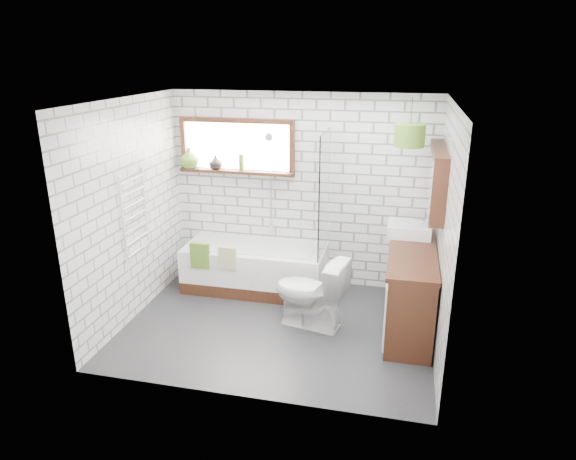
% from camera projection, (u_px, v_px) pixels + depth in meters
% --- Properties ---
extents(floor, '(3.40, 2.60, 0.01)m').
position_uv_depth(floor, '(278.00, 326.00, 5.85)').
color(floor, '#252528').
rests_on(floor, ground).
extents(ceiling, '(3.40, 2.60, 0.01)m').
position_uv_depth(ceiling, '(276.00, 100.00, 5.02)').
color(ceiling, white).
rests_on(ceiling, ground).
extents(wall_back, '(3.40, 0.01, 2.50)m').
position_uv_depth(wall_back, '(302.00, 191.00, 6.63)').
color(wall_back, white).
rests_on(wall_back, ground).
extents(wall_front, '(3.40, 0.01, 2.50)m').
position_uv_depth(wall_front, '(239.00, 270.00, 4.23)').
color(wall_front, white).
rests_on(wall_front, ground).
extents(wall_left, '(0.01, 2.60, 2.50)m').
position_uv_depth(wall_left, '(131.00, 211.00, 5.79)').
color(wall_left, white).
rests_on(wall_left, ground).
extents(wall_right, '(0.01, 2.60, 2.50)m').
position_uv_depth(wall_right, '(444.00, 234.00, 5.07)').
color(wall_right, white).
rests_on(wall_right, ground).
extents(window, '(1.52, 0.16, 0.68)m').
position_uv_depth(window, '(236.00, 147.00, 6.59)').
color(window, black).
rests_on(window, wall_back).
extents(towel_radiator, '(0.06, 0.52, 1.00)m').
position_uv_depth(towel_radiator, '(135.00, 216.00, 5.80)').
color(towel_radiator, white).
rests_on(towel_radiator, wall_left).
extents(mirror_cabinet, '(0.16, 1.20, 0.70)m').
position_uv_depth(mirror_cabinet, '(436.00, 180.00, 5.51)').
color(mirror_cabinet, black).
rests_on(mirror_cabinet, wall_right).
extents(shower_riser, '(0.02, 0.02, 1.30)m').
position_uv_depth(shower_riser, '(271.00, 183.00, 6.64)').
color(shower_riser, silver).
rests_on(shower_riser, wall_back).
extents(bathtub, '(1.80, 0.80, 0.58)m').
position_uv_depth(bathtub, '(255.00, 268.00, 6.69)').
color(bathtub, white).
rests_on(bathtub, floor).
extents(shower_screen, '(0.02, 0.72, 1.50)m').
position_uv_depth(shower_screen, '(324.00, 194.00, 6.16)').
color(shower_screen, white).
rests_on(shower_screen, bathtub).
extents(towel_green, '(0.24, 0.06, 0.32)m').
position_uv_depth(towel_green, '(200.00, 256.00, 6.36)').
color(towel_green, '#476C20').
rests_on(towel_green, bathtub).
extents(towel_beige, '(0.22, 0.06, 0.29)m').
position_uv_depth(towel_beige, '(227.00, 258.00, 6.28)').
color(towel_beige, tan).
rests_on(towel_beige, bathtub).
extents(vanity, '(0.52, 1.60, 0.92)m').
position_uv_depth(vanity, '(411.00, 289.00, 5.71)').
color(vanity, black).
rests_on(vanity, floor).
extents(basin, '(0.49, 0.43, 0.14)m').
position_uv_depth(basin, '(409.00, 229.00, 6.01)').
color(basin, white).
rests_on(basin, vanity).
extents(tap, '(0.04, 0.04, 0.15)m').
position_uv_depth(tap, '(423.00, 226.00, 5.96)').
color(tap, silver).
rests_on(tap, vanity).
extents(toilet, '(0.62, 0.89, 0.83)m').
position_uv_depth(toilet, '(310.00, 292.00, 5.73)').
color(toilet, white).
rests_on(toilet, floor).
extents(vase_olive, '(0.33, 0.33, 0.27)m').
position_uv_depth(vase_olive, '(189.00, 159.00, 6.76)').
color(vase_olive, '#4D7123').
rests_on(vase_olive, window).
extents(vase_dark, '(0.18, 0.18, 0.18)m').
position_uv_depth(vase_dark, '(216.00, 164.00, 6.70)').
color(vase_dark, black).
rests_on(vase_dark, window).
extents(bottle, '(0.09, 0.09, 0.21)m').
position_uv_depth(bottle, '(241.00, 164.00, 6.62)').
color(bottle, '#4D7123').
rests_on(bottle, window).
extents(pendant, '(0.33, 0.33, 0.24)m').
position_uv_depth(pendant, '(410.00, 135.00, 5.55)').
color(pendant, '#476C20').
rests_on(pendant, ceiling).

